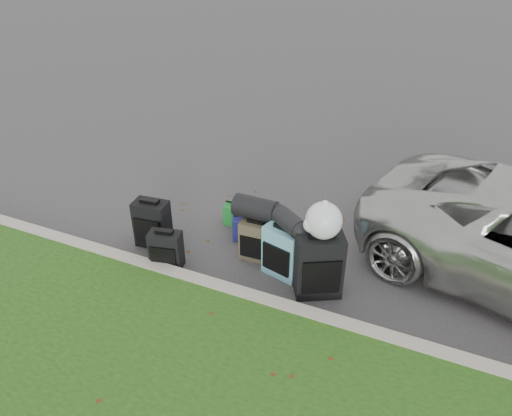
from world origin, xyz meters
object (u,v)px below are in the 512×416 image
at_px(tote_green, 234,214).
at_px(tote_navy, 243,228).
at_px(suitcase_teal, 283,251).
at_px(suitcase_small_black, 166,250).
at_px(suitcase_large_black_left, 152,223).
at_px(suitcase_large_black_right, 319,265).
at_px(suitcase_olive, 256,240).

bearing_deg(tote_green, tote_navy, -50.88).
height_order(suitcase_teal, tote_navy, suitcase_teal).
bearing_deg(suitcase_small_black, tote_green, 62.12).
distance_m(suitcase_large_black_left, tote_navy, 1.26).
bearing_deg(suitcase_large_black_right, suitcase_large_black_left, 149.95).
height_order(suitcase_large_black_left, suitcase_large_black_right, suitcase_large_black_right).
bearing_deg(tote_navy, suitcase_large_black_left, -173.65).
bearing_deg(suitcase_olive, tote_green, 132.22).
xyz_separation_m(suitcase_large_black_right, tote_navy, (-1.32, 0.70, -0.25)).
distance_m(suitcase_small_black, tote_green, 1.34).
xyz_separation_m(suitcase_teal, tote_green, (-1.10, 0.81, -0.19)).
height_order(suitcase_small_black, suitcase_teal, suitcase_teal).
relative_size(suitcase_small_black, suitcase_teal, 0.75).
bearing_deg(tote_navy, suitcase_small_black, -147.01).
distance_m(suitcase_olive, suitcase_teal, 0.48).
height_order(suitcase_large_black_left, suitcase_olive, suitcase_large_black_left).
xyz_separation_m(suitcase_large_black_left, suitcase_olive, (1.43, 0.29, -0.05)).
height_order(suitcase_large_black_left, suitcase_teal, suitcase_teal).
relative_size(suitcase_small_black, suitcase_large_black_left, 0.77).
bearing_deg(suitcase_large_black_right, suitcase_olive, 131.98).
bearing_deg(suitcase_large_black_right, suitcase_small_black, 159.98).
bearing_deg(suitcase_small_black, suitcase_teal, 5.39).
bearing_deg(tote_navy, suitcase_large_black_right, -52.32).
bearing_deg(tote_green, suitcase_large_black_left, -136.00).
relative_size(suitcase_large_black_left, tote_green, 2.16).
height_order(suitcase_small_black, suitcase_olive, suitcase_olive).
distance_m(suitcase_small_black, suitcase_olive, 1.18).
bearing_deg(suitcase_large_black_left, suitcase_small_black, -45.11).
bearing_deg(suitcase_large_black_left, suitcase_large_black_right, -7.48).
xyz_separation_m(suitcase_teal, tote_navy, (-0.81, 0.52, -0.18)).
bearing_deg(suitcase_teal, suitcase_small_black, -147.37).
relative_size(suitcase_teal, tote_navy, 2.11).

